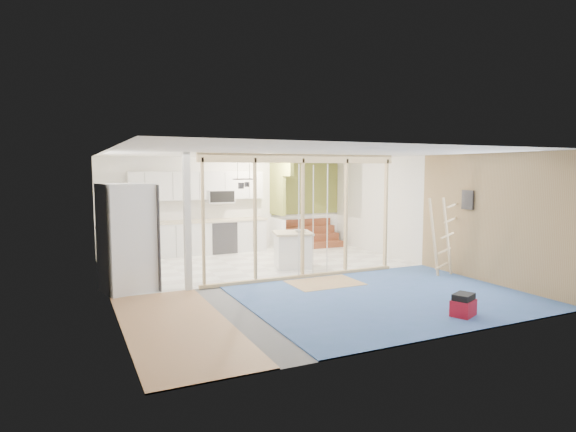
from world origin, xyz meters
name	(u,v)px	position (x,y,z in m)	size (l,w,h in m)	color
room	(289,217)	(0.00, 0.00, 1.30)	(7.01, 8.01, 2.61)	slate
floor_overlays	(291,279)	(0.07, 0.06, 0.01)	(7.00, 8.00, 0.03)	white
stud_frame	(279,204)	(-0.24, 0.00, 1.59)	(4.66, 0.14, 2.60)	#DDBE87
base_cabinets	(176,241)	(-1.61, 3.36, 0.47)	(4.45, 2.24, 0.93)	silver
upper_cabinets	(200,187)	(-0.84, 3.82, 1.82)	(3.60, 0.41, 0.85)	silver
green_partition	(299,215)	(2.04, 3.66, 0.94)	(2.25, 1.51, 2.60)	olive
pot_rack	(244,181)	(-0.31, 1.89, 2.00)	(0.52, 0.52, 0.72)	black
sheathing_panel	(492,219)	(3.48, -2.00, 1.30)	(0.02, 4.00, 2.60)	tan
electrical_panel	(468,200)	(3.43, -1.40, 1.65)	(0.04, 0.30, 0.40)	#333338
ceiling_light	(289,160)	(1.40, 3.00, 2.54)	(0.32, 0.32, 0.08)	#FFEABF
fridge	(128,238)	(-3.11, 0.45, 1.01)	(1.06, 1.03, 2.02)	white
island	(293,250)	(0.60, 1.10, 0.42)	(1.05, 1.05, 0.84)	white
bowl	(300,231)	(0.73, 0.98, 0.87)	(0.26, 0.26, 0.06)	beige
soap_bottle_a	(138,218)	(-2.50, 3.66, 1.06)	(0.10, 0.10, 0.27)	#ADB1C0
soap_bottle_b	(255,215)	(0.64, 3.60, 1.02)	(0.08, 0.08, 0.18)	silver
toolbox	(463,306)	(1.38, -3.40, 0.18)	(0.47, 0.42, 0.37)	maroon
ladder	(442,237)	(3.07, -1.09, 0.86)	(0.90, 0.11, 1.68)	beige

